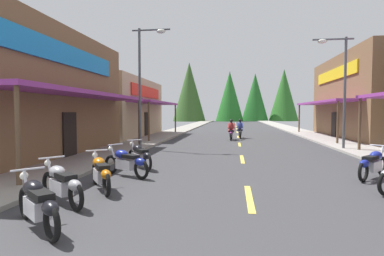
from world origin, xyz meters
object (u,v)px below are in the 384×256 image
(streetlamp_left, at_px, (145,72))
(motorcycle_parked_left_4, at_px, (140,155))
(motorcycle_parked_left_3, at_px, (126,162))
(motorcycle_parked_right_4, at_px, (373,163))
(rider_cruising_lead, at_px, (231,131))
(motorcycle_parked_left_2, at_px, (101,172))
(motorcycle_parked_left_1, at_px, (62,183))
(rider_cruising_trailing, at_px, (240,130))
(streetlamp_right, at_px, (339,77))
(motorcycle_parked_left_0, at_px, (37,203))

(streetlamp_left, distance_m, motorcycle_parked_left_4, 7.02)
(motorcycle_parked_left_3, bearing_deg, streetlamp_left, -48.19)
(motorcycle_parked_right_4, xyz_separation_m, rider_cruising_lead, (-4.53, 13.14, 0.17))
(motorcycle_parked_left_4, height_order, rider_cruising_lead, rider_cruising_lead)
(motorcycle_parked_right_4, xyz_separation_m, motorcycle_parked_left_3, (-7.83, -0.73, 0.00))
(motorcycle_parked_left_2, relative_size, motorcycle_parked_left_3, 0.95)
(motorcycle_parked_left_1, relative_size, rider_cruising_trailing, 0.83)
(motorcycle_parked_right_4, xyz_separation_m, motorcycle_parked_left_4, (-7.86, 0.80, 0.00))
(streetlamp_right, distance_m, rider_cruising_trailing, 9.42)
(streetlamp_right, xyz_separation_m, motorcycle_parked_left_3, (-9.15, -8.28, -3.54))
(motorcycle_parked_right_4, height_order, motorcycle_parked_left_4, same)
(streetlamp_left, bearing_deg, rider_cruising_lead, 54.44)
(motorcycle_parked_left_0, height_order, motorcycle_parked_left_1, same)
(motorcycle_parked_left_3, xyz_separation_m, rider_cruising_trailing, (3.98, 15.39, 0.17))
(motorcycle_parked_left_3, distance_m, rider_cruising_lead, 14.26)
(rider_cruising_lead, xyz_separation_m, rider_cruising_trailing, (0.68, 1.53, 0.00))
(streetlamp_right, xyz_separation_m, motorcycle_parked_right_4, (-1.32, -7.54, -3.54))
(streetlamp_right, xyz_separation_m, motorcycle_parked_left_4, (-9.18, -6.74, -3.54))
(streetlamp_right, relative_size, motorcycle_parked_left_2, 3.42)
(motorcycle_parked_right_4, height_order, motorcycle_parked_left_1, same)
(streetlamp_left, height_order, rider_cruising_lead, streetlamp_left)
(motorcycle_parked_right_4, relative_size, rider_cruising_lead, 0.77)
(motorcycle_parked_right_4, bearing_deg, streetlamp_left, 97.73)
(streetlamp_left, relative_size, streetlamp_right, 1.09)
(streetlamp_left, height_order, rider_cruising_trailing, streetlamp_left)
(motorcycle_parked_left_1, xyz_separation_m, motorcycle_parked_left_2, (0.34, 1.33, 0.00))
(rider_cruising_lead, bearing_deg, motorcycle_parked_left_0, 171.83)
(motorcycle_parked_left_2, distance_m, rider_cruising_lead, 16.00)
(streetlamp_left, bearing_deg, motorcycle_parked_left_1, -84.23)
(motorcycle_parked_left_1, distance_m, motorcycle_parked_left_2, 1.37)
(motorcycle_parked_left_4, relative_size, rider_cruising_trailing, 0.80)
(streetlamp_right, distance_m, motorcycle_parked_left_1, 15.28)
(motorcycle_parked_left_1, relative_size, motorcycle_parked_left_4, 1.04)
(streetlamp_left, height_order, motorcycle_parked_right_4, streetlamp_left)
(motorcycle_parked_left_3, bearing_deg, streetlamp_right, -107.46)
(motorcycle_parked_right_4, bearing_deg, rider_cruising_lead, 61.71)
(motorcycle_parked_left_4, bearing_deg, motorcycle_parked_left_3, 141.06)
(motorcycle_parked_left_2, distance_m, rider_cruising_trailing, 17.64)
(streetlamp_left, height_order, motorcycle_parked_left_1, streetlamp_left)
(rider_cruising_lead, bearing_deg, motorcycle_parked_left_1, 169.60)
(rider_cruising_trailing, bearing_deg, motorcycle_parked_left_0, 167.44)
(motorcycle_parked_left_3, bearing_deg, motorcycle_parked_right_4, -144.24)
(motorcycle_parked_left_4, bearing_deg, motorcycle_parked_left_2, 139.35)
(motorcycle_parked_left_4, distance_m, rider_cruising_trailing, 14.43)
(streetlamp_left, height_order, streetlamp_right, streetlamp_left)
(rider_cruising_lead, bearing_deg, motorcycle_parked_left_3, 168.55)
(motorcycle_parked_left_3, bearing_deg, rider_cruising_lead, -72.96)
(streetlamp_left, distance_m, streetlamp_right, 10.67)
(streetlamp_right, bearing_deg, streetlamp_left, -174.31)
(motorcycle_parked_left_0, relative_size, motorcycle_parked_left_2, 0.95)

